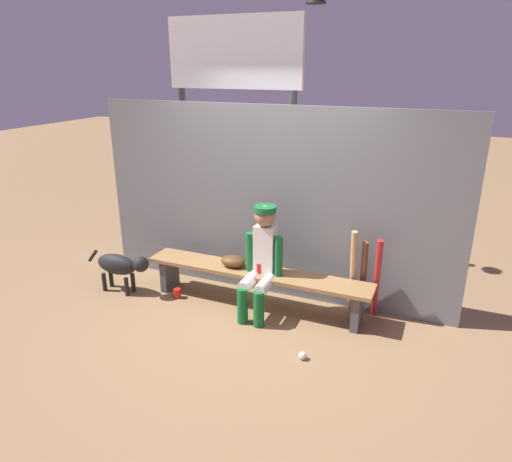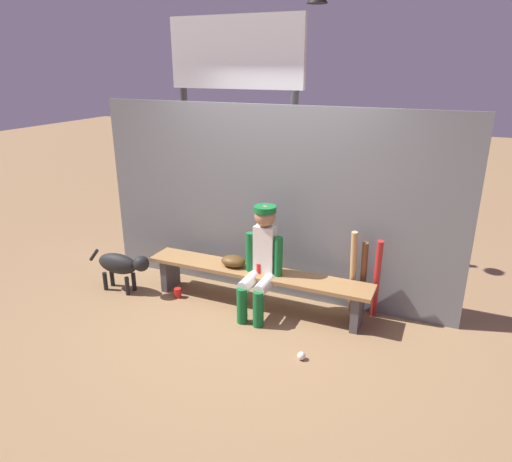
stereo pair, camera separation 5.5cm
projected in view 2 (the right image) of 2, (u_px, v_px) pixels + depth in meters
The scene contains 13 objects.
ground_plane at pixel (256, 305), 5.12m from camera, with size 30.00×30.00×0.00m, color olive.
chainlink_fence at pixel (270, 204), 5.09m from camera, with size 4.14×0.03×2.13m, color slate.
dugout_bench at pixel (256, 278), 5.01m from camera, with size 2.52×0.36×0.43m.
player_seated at pixel (261, 258), 4.78m from camera, with size 0.41×0.55×1.16m.
baseball_glove at pixel (233, 261), 5.06m from camera, with size 0.28×0.20×0.12m, color #593819.
bat_wood_tan at pixel (353, 274), 4.78m from camera, with size 0.06×0.06×0.95m, color tan.
bat_wood_dark at pixel (363, 278), 4.81m from camera, with size 0.06×0.06×0.84m, color brown.
bat_aluminum_red at pixel (377, 280), 4.71m from camera, with size 0.06×0.06×0.90m, color #B22323.
baseball at pixel (301, 356), 4.17m from camera, with size 0.07×0.07×0.07m, color white.
cup_on_ground at pixel (178, 293), 5.28m from camera, with size 0.08×0.08×0.11m, color red.
cup_on_bench at pixel (260, 268), 4.91m from camera, with size 0.08×0.08×0.11m, color red.
scoreboard at pixel (240, 81), 5.91m from camera, with size 2.11×0.27×3.33m.
dog at pixel (122, 265), 5.34m from camera, with size 0.84×0.20×0.49m.
Camera 2 is at (1.82, -4.16, 2.51)m, focal length 32.51 mm.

